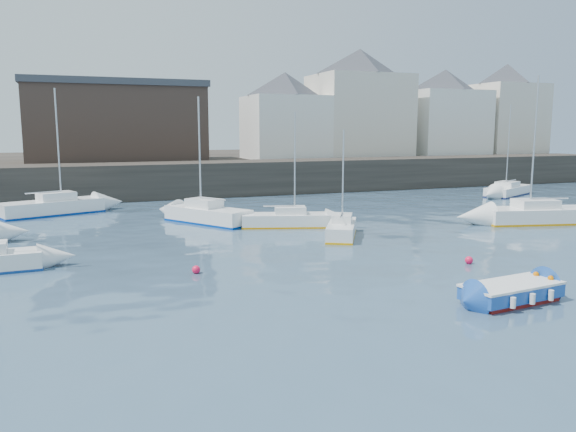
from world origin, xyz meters
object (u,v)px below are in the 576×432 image
object	(u,v)px
sailboat_c	(342,229)
sailboat_g	(508,190)
buoy_far	(235,221)
blue_dinghy	(512,291)
sailboat_b	(286,219)
sailboat_d	(539,215)
sailboat_f	(207,214)
sailboat_h	(53,207)
buoy_near	(196,273)
buoy_mid	(469,264)

from	to	relation	value
sailboat_c	sailboat_g	world-z (taller)	sailboat_g
buoy_far	sailboat_c	bearing A→B (deg)	-60.21
blue_dinghy	sailboat_b	xyz separation A→B (m)	(-1.85, 16.90, 0.07)
sailboat_c	sailboat_d	size ratio (longest dim) A/B	0.64
sailboat_f	sailboat_h	distance (m)	11.80
blue_dinghy	buoy_near	bearing A→B (deg)	140.17
sailboat_d	buoy_mid	size ratio (longest dim) A/B	26.09
sailboat_f	buoy_far	world-z (taller)	sailboat_f
sailboat_g	buoy_near	bearing A→B (deg)	-151.48
sailboat_c	buoy_far	bearing A→B (deg)	119.79
sailboat_c	sailboat_h	size ratio (longest dim) A/B	0.68
sailboat_d	sailboat_h	size ratio (longest dim) A/B	1.05
sailboat_c	sailboat_b	bearing A→B (deg)	112.18
blue_dinghy	buoy_mid	xyz separation A→B (m)	(2.31, 5.10, -0.38)
sailboat_b	sailboat_g	bearing A→B (deg)	18.63
sailboat_f	buoy_mid	bearing A→B (deg)	-60.72
blue_dinghy	buoy_far	xyz separation A→B (m)	(-4.26, 19.92, -0.38)
sailboat_c	sailboat_f	bearing A→B (deg)	129.14
buoy_far	sailboat_b	bearing A→B (deg)	-51.37
sailboat_b	buoy_mid	world-z (taller)	sailboat_b
sailboat_g	buoy_far	world-z (taller)	sailboat_g
buoy_near	buoy_far	size ratio (longest dim) A/B	0.79
sailboat_b	sailboat_h	size ratio (longest dim) A/B	0.80
sailboat_c	sailboat_f	xyz separation A→B (m)	(-5.89, 7.23, 0.11)
sailboat_g	buoy_mid	bearing A→B (deg)	-135.45
blue_dinghy	sailboat_g	size ratio (longest dim) A/B	0.47
sailboat_c	sailboat_h	distance (m)	21.00
blue_dinghy	sailboat_g	xyz separation A→B (m)	(22.71, 25.18, 0.07)
sailboat_h	buoy_mid	bearing A→B (deg)	-51.58
blue_dinghy	buoy_mid	bearing A→B (deg)	65.64
sailboat_d	buoy_near	xyz separation A→B (m)	(-22.87, -4.58, -0.55)
buoy_mid	sailboat_c	bearing A→B (deg)	107.84
buoy_near	buoy_mid	world-z (taller)	buoy_mid
sailboat_f	buoy_mid	distance (m)	17.09
sailboat_f	buoy_far	size ratio (longest dim) A/B	18.26
sailboat_b	sailboat_g	world-z (taller)	sailboat_g
sailboat_c	buoy_far	xyz separation A→B (m)	(-4.10, 7.16, -0.45)
sailboat_f	sailboat_h	xyz separation A→B (m)	(-9.26, 7.31, 0.01)
sailboat_b	sailboat_c	bearing A→B (deg)	-67.82
sailboat_f	sailboat_d	bearing A→B (deg)	-21.29
sailboat_h	buoy_near	bearing A→B (deg)	-72.96
sailboat_b	buoy_far	distance (m)	3.89
sailboat_b	buoy_near	world-z (taller)	sailboat_b
sailboat_d	buoy_far	world-z (taller)	sailboat_d
buoy_mid	sailboat_d	bearing A→B (deg)	32.89
sailboat_h	buoy_far	bearing A→B (deg)	-33.75
sailboat_c	sailboat_g	xyz separation A→B (m)	(22.87, 12.42, 0.01)
buoy_far	sailboat_d	bearing A→B (deg)	-23.01
blue_dinghy	buoy_mid	distance (m)	5.61
blue_dinghy	buoy_near	size ratio (longest dim) A/B	10.92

